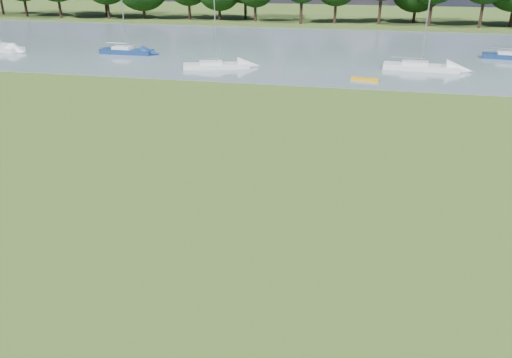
% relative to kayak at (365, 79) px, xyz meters
% --- Properties ---
extents(ground, '(220.00, 220.00, 0.00)m').
position_rel_kayak_xyz_m(ground, '(-2.56, -25.23, -0.18)').
color(ground, '#5D702E').
extents(river, '(220.00, 40.00, 0.10)m').
position_rel_kayak_xyz_m(river, '(-2.56, 16.77, -0.18)').
color(river, slate).
rests_on(river, ground).
extents(far_bank, '(220.00, 20.00, 0.40)m').
position_rel_kayak_xyz_m(far_bank, '(-2.56, 46.77, -0.18)').
color(far_bank, '#4C6626').
rests_on(far_bank, ground).
extents(kayak, '(2.63, 1.00, 0.26)m').
position_rel_kayak_xyz_m(kayak, '(0.00, 0.00, 0.00)').
color(kayak, '#EDA20E').
rests_on(kayak, river).
extents(sailboat_0, '(7.02, 3.92, 8.89)m').
position_rel_kayak_xyz_m(sailboat_0, '(-15.30, 2.79, 0.29)').
color(sailboat_0, white).
rests_on(sailboat_0, river).
extents(sailboat_1, '(6.35, 1.89, 8.94)m').
position_rel_kayak_xyz_m(sailboat_1, '(-28.09, 8.55, 0.40)').
color(sailboat_1, navy).
rests_on(sailboat_1, river).
extents(sailboat_4, '(6.88, 3.93, 9.70)m').
position_rel_kayak_xyz_m(sailboat_4, '(-44.26, 7.49, 0.40)').
color(sailboat_4, white).
rests_on(sailboat_4, river).
extents(sailboat_5, '(7.59, 2.78, 8.87)m').
position_rel_kayak_xyz_m(sailboat_5, '(5.38, 6.34, 0.35)').
color(sailboat_5, white).
rests_on(sailboat_5, river).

